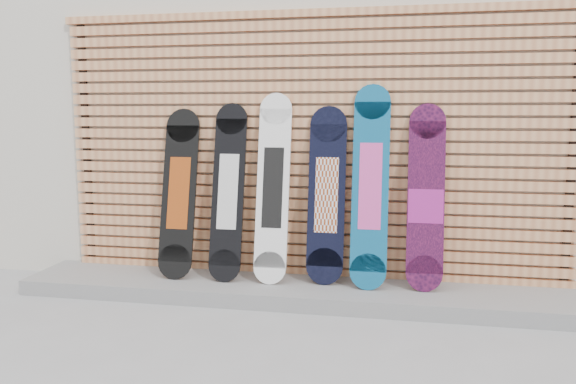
# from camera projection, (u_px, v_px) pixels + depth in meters

# --- Properties ---
(ground) EXTENTS (80.00, 80.00, 0.00)m
(ground) POSITION_uv_depth(u_px,v_px,m) (310.00, 332.00, 3.81)
(ground) COLOR gray
(ground) RESTS_ON ground
(building) EXTENTS (12.00, 5.00, 3.60)m
(building) POSITION_uv_depth(u_px,v_px,m) (393.00, 86.00, 6.87)
(building) COLOR beige
(building) RESTS_ON ground
(concrete_step) EXTENTS (4.60, 0.70, 0.12)m
(concrete_step) POSITION_uv_depth(u_px,v_px,m) (304.00, 291.00, 4.49)
(concrete_step) COLOR gray
(concrete_step) RESTS_ON ground
(slat_wall) EXTENTS (4.26, 0.08, 2.29)m
(slat_wall) POSITION_uv_depth(u_px,v_px,m) (310.00, 146.00, 4.62)
(slat_wall) COLOR tan
(slat_wall) RESTS_ON ground
(snowboard_0) EXTENTS (0.29, 0.36, 1.40)m
(snowboard_0) POSITION_uv_depth(u_px,v_px,m) (179.00, 193.00, 4.67)
(snowboard_0) COLOR black
(snowboard_0) RESTS_ON concrete_step
(snowboard_1) EXTENTS (0.27, 0.35, 1.44)m
(snowboard_1) POSITION_uv_depth(u_px,v_px,m) (228.00, 192.00, 4.59)
(snowboard_1) COLOR black
(snowboard_1) RESTS_ON concrete_step
(snowboard_2) EXTENTS (0.26, 0.34, 1.52)m
(snowboard_2) POSITION_uv_depth(u_px,v_px,m) (273.00, 188.00, 4.52)
(snowboard_2) COLOR white
(snowboard_2) RESTS_ON concrete_step
(snowboard_3) EXTENTS (0.30, 0.27, 1.41)m
(snowboard_3) POSITION_uv_depth(u_px,v_px,m) (327.00, 195.00, 4.48)
(snowboard_3) COLOR black
(snowboard_3) RESTS_ON concrete_step
(snowboard_4) EXTENTS (0.28, 0.34, 1.58)m
(snowboard_4) POSITION_uv_depth(u_px,v_px,m) (370.00, 186.00, 4.37)
(snowboard_4) COLOR #0D5682
(snowboard_4) RESTS_ON concrete_step
(snowboard_5) EXTENTS (0.28, 0.30, 1.43)m
(snowboard_5) POSITION_uv_depth(u_px,v_px,m) (426.00, 198.00, 4.32)
(snowboard_5) COLOR black
(snowboard_5) RESTS_ON concrete_step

